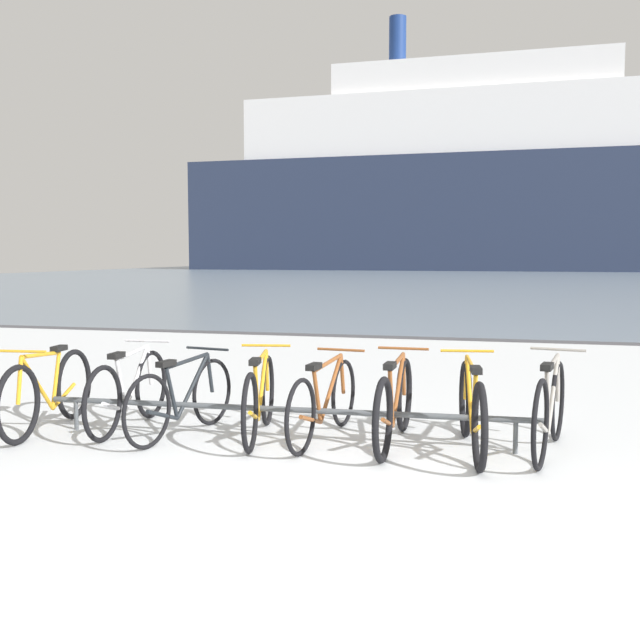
% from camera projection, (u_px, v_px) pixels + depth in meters
% --- Properties ---
extents(ground, '(80.00, 132.00, 0.08)m').
position_uv_depth(ground, '(497.00, 276.00, 56.55)').
color(ground, silver).
extents(bike_rack, '(4.39, 0.23, 0.31)m').
position_uv_depth(bike_rack, '(282.00, 410.00, 6.46)').
color(bike_rack, '#4C5156').
rests_on(bike_rack, ground).
extents(bicycle_0, '(0.46, 1.70, 0.81)m').
position_uv_depth(bicycle_0, '(48.00, 392.00, 6.83)').
color(bicycle_0, black).
rests_on(bicycle_0, ground).
extents(bicycle_1, '(0.46, 1.65, 0.79)m').
position_uv_depth(bicycle_1, '(129.00, 391.00, 6.90)').
color(bicycle_1, black).
rests_on(bicycle_1, ground).
extents(bicycle_2, '(0.47, 1.60, 0.75)m').
position_uv_depth(bicycle_2, '(182.00, 398.00, 6.63)').
color(bicycle_2, black).
rests_on(bicycle_2, ground).
extents(bicycle_3, '(0.48, 1.65, 0.79)m').
position_uv_depth(bicycle_3, '(259.00, 398.00, 6.57)').
color(bicycle_3, black).
rests_on(bicycle_3, ground).
extents(bicycle_4, '(0.46, 1.73, 0.75)m').
position_uv_depth(bicycle_4, '(324.00, 401.00, 6.50)').
color(bicycle_4, black).
rests_on(bicycle_4, ground).
extents(bicycle_5, '(0.46, 1.74, 0.79)m').
position_uv_depth(bicycle_5, '(394.00, 404.00, 6.31)').
color(bicycle_5, black).
rests_on(bicycle_5, ground).
extents(bicycle_6, '(0.46, 1.75, 0.80)m').
position_uv_depth(bicycle_6, '(472.00, 409.00, 6.07)').
color(bicycle_6, black).
rests_on(bicycle_6, ground).
extents(bicycle_7, '(0.47, 1.66, 0.82)m').
position_uv_depth(bicycle_7, '(550.00, 409.00, 6.03)').
color(bicycle_7, black).
rests_on(bicycle_7, ground).
extents(ferry_ship, '(60.19, 11.14, 25.23)m').
position_uv_depth(ferry_ship, '(482.00, 184.00, 73.18)').
color(ferry_ship, '#232D47').
rests_on(ferry_ship, ground).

